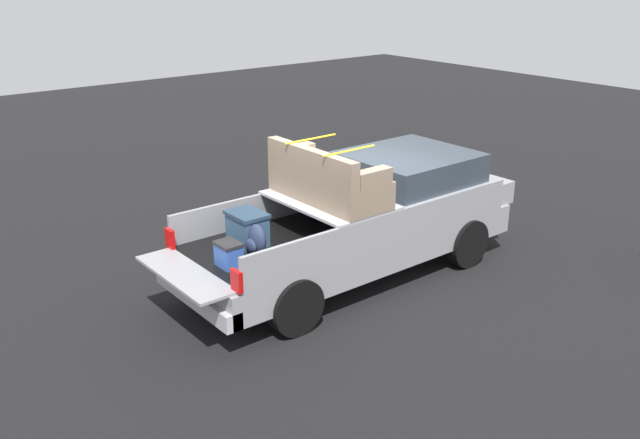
% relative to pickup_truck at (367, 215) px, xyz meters
% --- Properties ---
extents(ground_plane, '(40.00, 40.00, 0.00)m').
position_rel_pickup_truck_xyz_m(ground_plane, '(-0.35, -0.00, -0.94)').
color(ground_plane, black).
extents(pickup_truck, '(6.05, 2.06, 2.23)m').
position_rel_pickup_truck_xyz_m(pickup_truck, '(0.00, 0.00, 0.00)').
color(pickup_truck, gray).
rests_on(pickup_truck, ground_plane).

